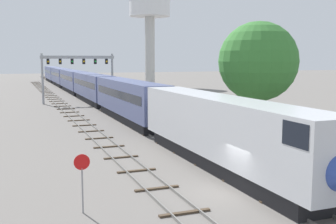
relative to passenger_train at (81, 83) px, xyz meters
name	(u,v)px	position (x,y,z in m)	size (l,w,h in m)	color
ground_plane	(229,193)	(-2.00, -62.46, -2.61)	(400.00, 400.00, 0.00)	slate
track_main	(83,97)	(0.00, -2.46, -2.54)	(2.60, 200.00, 0.16)	slate
track_near	(68,110)	(-5.50, -22.46, -2.54)	(2.60, 160.00, 0.16)	slate
passenger_train	(81,83)	(0.00, 0.00, 0.00)	(3.04, 137.22, 4.80)	silver
signal_gantry	(78,67)	(-2.25, -11.99, 3.43)	(12.10, 0.49, 8.19)	#999BA0
water_tower	(150,14)	(22.65, 25.01, 16.56)	(10.95, 10.95, 23.81)	beige
stop_sign	(82,175)	(-10.00, -62.64, -0.74)	(0.76, 0.08, 2.88)	gray
trackside_tree_left	(258,62)	(10.07, -46.51, 4.44)	(7.89, 7.89, 11.00)	brown
trackside_tree_mid	(260,62)	(14.28, -40.38, 4.39)	(6.13, 6.13, 10.10)	brown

